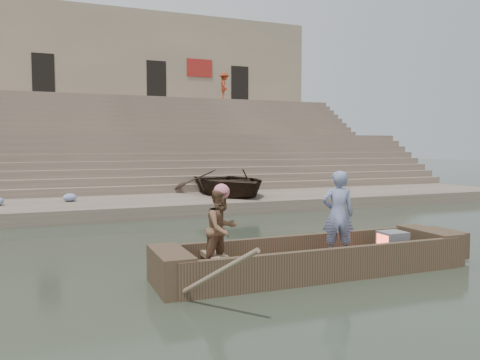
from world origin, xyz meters
TOP-DOWN VIEW (x-y plane):
  - ground at (0.00, 0.00)m, footprint 120.00×120.00m
  - lower_landing at (0.00, 8.00)m, footprint 32.00×4.00m
  - mid_landing at (0.00, 15.50)m, footprint 32.00×3.00m
  - upper_landing at (0.00, 22.50)m, footprint 32.00×3.00m
  - ghat_steps at (0.00, 17.19)m, footprint 32.00×11.00m
  - building_wall at (0.00, 26.50)m, footprint 32.00×5.07m
  - main_rowboat at (2.45, -1.02)m, footprint 5.00×1.30m
  - rowboat_trim at (2.65, -1.02)m, footprint 6.04×2.63m
  - standing_man at (2.93, -1.00)m, footprint 0.67×0.56m
  - rowing_man at (0.74, -0.98)m, footprint 0.79×0.73m
  - television at (4.11, -1.02)m, footprint 0.46×0.42m
  - beached_rowboat at (4.38, 8.51)m, footprint 3.41×4.71m
  - pedestrian at (8.96, 21.60)m, footprint 0.90×1.29m

SIDE VIEW (x-z plane):
  - ground at x=0.00m, z-range 0.00..0.00m
  - main_rowboat at x=2.45m, z-range 0.00..0.22m
  - lower_landing at x=0.00m, z-range 0.00..0.40m
  - rowboat_trim at x=2.65m, z-range -0.69..1.30m
  - television at x=4.11m, z-range 0.22..0.62m
  - beached_rowboat at x=4.38m, z-range 0.40..1.36m
  - rowing_man at x=0.74m, z-range 0.22..1.54m
  - standing_man at x=2.93m, z-range 0.22..1.78m
  - mid_landing at x=0.00m, z-range 0.00..2.80m
  - ghat_steps at x=0.00m, z-range -0.80..4.40m
  - upper_landing at x=0.00m, z-range 0.00..5.20m
  - building_wall at x=0.00m, z-range 0.00..11.20m
  - pedestrian at x=8.96m, z-range 5.20..7.02m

